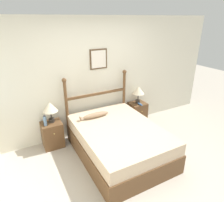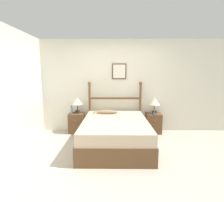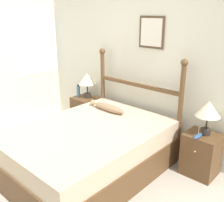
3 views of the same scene
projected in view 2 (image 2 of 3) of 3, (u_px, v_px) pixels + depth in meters
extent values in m
plane|color=#B7AD9E|center=(117.00, 158.00, 3.39)|extent=(16.00, 16.00, 0.00)
cube|color=beige|center=(116.00, 86.00, 4.90)|extent=(6.40, 0.06, 2.55)
cube|color=#4C3823|center=(119.00, 71.00, 4.80)|extent=(0.39, 0.02, 0.43)
cube|color=silver|center=(119.00, 71.00, 4.79)|extent=(0.33, 0.01, 0.37)
cube|color=beige|center=(2.00, 93.00, 3.22)|extent=(0.06, 6.40, 2.55)
cube|color=white|center=(35.00, 82.00, 4.46)|extent=(0.01, 0.82, 1.16)
cube|color=white|center=(35.00, 82.00, 4.46)|extent=(0.01, 0.74, 1.08)
cube|color=brown|center=(115.00, 138.00, 3.96)|extent=(1.46, 1.99, 0.36)
cube|color=#CCB293|center=(115.00, 125.00, 3.91)|extent=(1.42, 1.95, 0.24)
cylinder|color=brown|center=(90.00, 109.00, 4.84)|extent=(0.06, 0.06, 1.32)
sphere|color=brown|center=(89.00, 83.00, 4.73)|extent=(0.09, 0.09, 0.09)
cylinder|color=brown|center=(140.00, 109.00, 4.83)|extent=(0.06, 0.06, 1.32)
sphere|color=brown|center=(141.00, 83.00, 4.72)|extent=(0.09, 0.09, 0.09)
cube|color=brown|center=(115.00, 98.00, 4.79)|extent=(1.39, 0.04, 0.05)
cube|color=brown|center=(77.00, 123.00, 4.84)|extent=(0.40, 0.36, 0.54)
sphere|color=tan|center=(75.00, 121.00, 4.63)|extent=(0.02, 0.02, 0.02)
cube|color=brown|center=(153.00, 123.00, 4.81)|extent=(0.40, 0.36, 0.54)
sphere|color=tan|center=(155.00, 121.00, 4.61)|extent=(0.02, 0.02, 0.02)
cylinder|color=#2D2823|center=(78.00, 112.00, 4.83)|extent=(0.12, 0.12, 0.08)
cylinder|color=#2D2823|center=(77.00, 107.00, 4.81)|extent=(0.02, 0.02, 0.16)
cone|color=beige|center=(77.00, 101.00, 4.78)|extent=(0.29, 0.29, 0.19)
cylinder|color=#2D2823|center=(154.00, 112.00, 4.79)|extent=(0.12, 0.12, 0.08)
cylinder|color=#2D2823|center=(154.00, 108.00, 4.77)|extent=(0.02, 0.02, 0.16)
cone|color=beige|center=(155.00, 101.00, 4.74)|extent=(0.29, 0.29, 0.19)
cylinder|color=#668CB2|center=(72.00, 110.00, 4.73)|extent=(0.06, 0.06, 0.19)
sphere|color=#333338|center=(72.00, 106.00, 4.72)|extent=(0.04, 0.04, 0.04)
ellipsoid|color=#335684|center=(154.00, 114.00, 4.66)|extent=(0.06, 0.19, 0.04)
cylinder|color=#997F56|center=(154.00, 111.00, 4.64)|extent=(0.01, 0.01, 0.11)
ellipsoid|color=#997A5B|center=(107.00, 112.00, 4.47)|extent=(0.56, 0.13, 0.10)
cone|color=#997A5B|center=(95.00, 112.00, 4.47)|extent=(0.06, 0.09, 0.09)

